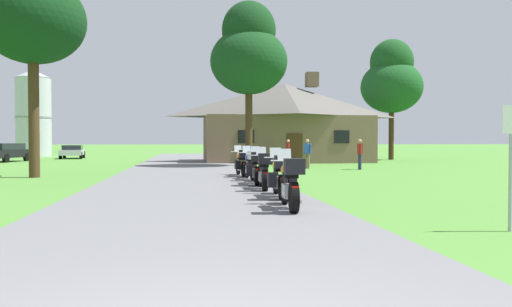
{
  "coord_description": "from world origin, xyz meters",
  "views": [
    {
      "loc": [
        -0.07,
        -3.07,
        1.52
      ],
      "look_at": [
        2.36,
        14.16,
        1.1
      ],
      "focal_mm": 34.5,
      "sensor_mm": 36.0,
      "label": 1
    }
  ],
  "objects": [
    {
      "name": "motorcycle_orange_farthest_in_row",
      "position": [
        2.26,
        17.72,
        0.61
      ],
      "size": [
        0.79,
        2.08,
        1.3
      ],
      "rotation": [
        0.0,
        0.0,
        0.07
      ],
      "color": "black",
      "rests_on": "asphalt_driveway"
    },
    {
      "name": "motorcycle_blue_fifth_in_row",
      "position": [
        2.38,
        15.8,
        0.62
      ],
      "size": [
        0.66,
        2.08,
        1.3
      ],
      "rotation": [
        0.0,
        0.0,
        0.05
      ],
      "color": "black",
      "rests_on": "asphalt_driveway"
    },
    {
      "name": "motorcycle_yellow_second_in_row",
      "position": [
        2.34,
        9.55,
        0.61
      ],
      "size": [
        0.79,
        2.08,
        1.3
      ],
      "rotation": [
        0.0,
        0.0,
        -0.07
      ],
      "color": "black",
      "rests_on": "asphalt_driveway"
    },
    {
      "name": "stone_lodge",
      "position": [
        7.31,
        33.79,
        3.06
      ],
      "size": [
        12.77,
        7.71,
        6.84
      ],
      "color": "brown",
      "rests_on": "ground"
    },
    {
      "name": "bystander_red_shirt_by_tree",
      "position": [
        9.24,
        22.54,
        0.93
      ],
      "size": [
        0.26,
        0.55,
        1.67
      ],
      "rotation": [
        0.0,
        0.0,
        1.45
      ],
      "color": "navy",
      "rests_on": "ground"
    },
    {
      "name": "tree_right_of_lodge",
      "position": [
        17.09,
        36.5,
        6.75
      ],
      "size": [
        5.17,
        5.17,
        10.15
      ],
      "color": "#422D19",
      "rests_on": "ground"
    },
    {
      "name": "asphalt_driveway",
      "position": [
        0.0,
        18.0,
        0.03
      ],
      "size": [
        6.4,
        80.0,
        0.06
      ],
      "primitive_type": "cube",
      "color": "slate",
      "rests_on": "ground"
    },
    {
      "name": "ground_plane",
      "position": [
        0.0,
        20.0,
        0.0
      ],
      "size": [
        500.0,
        500.0,
        0.0
      ],
      "primitive_type": "plane",
      "color": "#4C8433"
    },
    {
      "name": "motorcycle_red_third_in_row",
      "position": [
        2.27,
        11.86,
        0.62
      ],
      "size": [
        0.66,
        2.08,
        1.3
      ],
      "rotation": [
        0.0,
        0.0,
        -0.07
      ],
      "color": "black",
      "rests_on": "asphalt_driveway"
    },
    {
      "name": "tree_by_lodge_front",
      "position": [
        3.69,
        26.71,
        6.94
      ],
      "size": [
        4.7,
        4.7,
        10.05
      ],
      "color": "#422D19",
      "rests_on": "ground"
    },
    {
      "name": "bystander_red_shirt_near_lodge",
      "position": [
        6.35,
        27.71,
        0.93
      ],
      "size": [
        0.26,
        0.55,
        1.67
      ],
      "rotation": [
        0.0,
        0.0,
        1.45
      ],
      "color": "navy",
      "rests_on": "ground"
    },
    {
      "name": "metal_silo_distant",
      "position": [
        -15.43,
        49.4,
        4.41
      ],
      "size": [
        3.5,
        3.5,
        8.81
      ],
      "color": "#B2B7BC",
      "rests_on": "ground"
    },
    {
      "name": "motorcycle_white_fourth_in_row",
      "position": [
        2.3,
        13.6,
        0.61
      ],
      "size": [
        0.83,
        2.08,
        1.3
      ],
      "rotation": [
        0.0,
        0.0,
        -0.09
      ],
      "color": "black",
      "rests_on": "asphalt_driveway"
    },
    {
      "name": "parked_silver_sedan_far_left",
      "position": [
        -10.3,
        43.16,
        0.64
      ],
      "size": [
        2.27,
        4.37,
        1.2
      ],
      "rotation": [
        0.0,
        0.0,
        0.11
      ],
      "color": "#ADAFB7",
      "rests_on": "ground"
    },
    {
      "name": "parked_black_suv_far_left",
      "position": [
        -13.67,
        36.3,
        0.78
      ],
      "size": [
        2.7,
        4.87,
        1.4
      ],
      "rotation": [
        0.0,
        0.0,
        -0.2
      ],
      "color": "black",
      "rests_on": "ground"
    },
    {
      "name": "motorcycle_orange_nearest_to_camera",
      "position": [
        2.14,
        7.34,
        0.62
      ],
      "size": [
        0.66,
        2.08,
        1.3
      ],
      "rotation": [
        0.0,
        0.0,
        -0.07
      ],
      "color": "black",
      "rests_on": "asphalt_driveway"
    },
    {
      "name": "metal_signpost_roadside",
      "position": [
        5.36,
        4.55,
        1.35
      ],
      "size": [
        0.36,
        0.06,
        2.14
      ],
      "color": "#9EA0A5",
      "rests_on": "ground"
    },
    {
      "name": "tree_left_near",
      "position": [
        -6.48,
        18.87,
        7.15
      ],
      "size": [
        4.36,
        4.36,
        10.05
      ],
      "color": "#422D19",
      "rests_on": "ground"
    },
    {
      "name": "bystander_blue_shirt_beside_signpost",
      "position": [
        6.69,
        24.04,
        0.93
      ],
      "size": [
        0.39,
        0.47,
        1.67
      ],
      "rotation": [
        0.0,
        0.0,
        2.18
      ],
      "color": "#75664C",
      "rests_on": "ground"
    }
  ]
}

